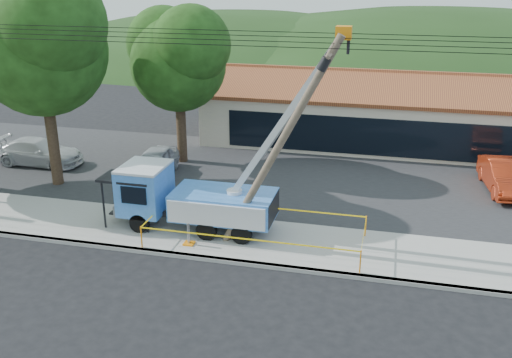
{
  "coord_description": "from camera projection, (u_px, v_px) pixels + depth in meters",
  "views": [
    {
      "loc": [
        4.58,
        -16.49,
        10.67
      ],
      "look_at": [
        -0.66,
        5.0,
        2.42
      ],
      "focal_mm": 40.0,
      "sensor_mm": 36.0,
      "label": 1
    }
  ],
  "objects": [
    {
      "name": "car_white",
      "position": [
        41.0,
        166.0,
        32.59
      ],
      "size": [
        5.08,
        2.13,
        1.47
      ],
      "primitive_type": "imported",
      "rotation": [
        0.0,
        0.0,
        1.59
      ],
      "color": "silver",
      "rests_on": "ground"
    },
    {
      "name": "leaning_pole",
      "position": [
        284.0,
        136.0,
        21.31
      ],
      "size": [
        4.6,
        1.68,
        8.47
      ],
      "color": "brown",
      "rests_on": "ground"
    },
    {
      "name": "utility_truck",
      "position": [
        193.0,
        196.0,
        24.05
      ],
      "size": [
        9.47,
        3.57,
        8.58
      ],
      "color": "black",
      "rests_on": "ground"
    },
    {
      "name": "ground",
      "position": [
        240.0,
        295.0,
        19.75
      ],
      "size": [
        120.0,
        120.0,
        0.0
      ],
      "primitive_type": "plane",
      "color": "black",
      "rests_on": "ground"
    },
    {
      "name": "hill_center",
      "position": [
        443.0,
        63.0,
        67.59
      ],
      "size": [
        89.6,
        64.0,
        32.0
      ],
      "primitive_type": "ellipsoid",
      "color": "#1A3412",
      "rests_on": "ground"
    },
    {
      "name": "curb",
      "position": [
        255.0,
        264.0,
        21.64
      ],
      "size": [
        60.0,
        0.25,
        0.15
      ],
      "primitive_type": "cube",
      "color": "#A29F97",
      "rests_on": "ground"
    },
    {
      "name": "tree_lot",
      "position": [
        178.0,
        54.0,
        30.97
      ],
      "size": [
        6.3,
        5.6,
        8.94
      ],
      "color": "#332316",
      "rests_on": "ground"
    },
    {
      "name": "strip_mall",
      "position": [
        382.0,
        114.0,
        36.39
      ],
      "size": [
        22.5,
        8.53,
        4.67
      ],
      "color": "beige",
      "rests_on": "ground"
    },
    {
      "name": "car_red",
      "position": [
        502.0,
        192.0,
        28.73
      ],
      "size": [
        2.13,
        4.88,
        1.56
      ],
      "primitive_type": "imported",
      "rotation": [
        0.0,
        0.0,
        0.1
      ],
      "color": "#9B280F",
      "rests_on": "ground"
    },
    {
      "name": "parking_lot",
      "position": [
        299.0,
        177.0,
        30.66
      ],
      "size": [
        60.0,
        12.0,
        0.1
      ],
      "primitive_type": "cube",
      "color": "#28282B",
      "rests_on": "ground"
    },
    {
      "name": "bus_shelter",
      "position": [
        131.0,
        189.0,
        24.36
      ],
      "size": [
        2.34,
        1.45,
        2.24
      ],
      "rotation": [
        0.0,
        0.0,
        -0.01
      ],
      "color": "black",
      "rests_on": "ground"
    },
    {
      "name": "car_silver",
      "position": [
        155.0,
        178.0,
        30.76
      ],
      "size": [
        1.99,
        4.43,
        1.48
      ],
      "primitive_type": "imported",
      "rotation": [
        0.0,
        0.0,
        0.06
      ],
      "color": "#AFB1B6",
      "rests_on": "ground"
    },
    {
      "name": "caution_tape",
      "position": [
        256.0,
        226.0,
        23.04
      ],
      "size": [
        8.66,
        3.19,
        0.92
      ],
      "color": "orange",
      "rests_on": "ground"
    },
    {
      "name": "hill_west",
      "position": [
        240.0,
        55.0,
        73.15
      ],
      "size": [
        78.4,
        56.0,
        28.0
      ],
      "primitive_type": "ellipsoid",
      "color": "#1A3412",
      "rests_on": "ground"
    },
    {
      "name": "sidewalk",
      "position": [
        266.0,
        242.0,
        23.37
      ],
      "size": [
        60.0,
        4.0,
        0.15
      ],
      "primitive_type": "cube",
      "color": "#A29F97",
      "rests_on": "ground"
    },
    {
      "name": "tree_west_near",
      "position": [
        40.0,
        37.0,
        27.07
      ],
      "size": [
        7.56,
        6.72,
        10.8
      ],
      "color": "#332316",
      "rests_on": "ground"
    }
  ]
}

